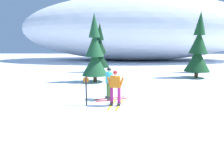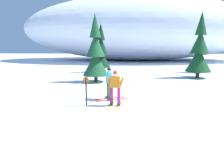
% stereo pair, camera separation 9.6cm
% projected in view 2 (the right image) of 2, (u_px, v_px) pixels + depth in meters
% --- Properties ---
extents(ground_plane, '(120.00, 120.00, 0.00)m').
position_uv_depth(ground_plane, '(130.00, 103.00, 10.09)').
color(ground_plane, white).
extents(skier_cyan_jacket, '(1.76, 1.09, 1.71)m').
position_uv_depth(skier_cyan_jacket, '(109.00, 83.00, 10.51)').
color(skier_cyan_jacket, red).
rests_on(skier_cyan_jacket, ground).
extents(skier_orange_jacket, '(0.83, 1.82, 1.70)m').
position_uv_depth(skier_orange_jacket, '(115.00, 87.00, 9.44)').
color(skier_orange_jacket, gold).
rests_on(skier_orange_jacket, ground).
extents(pine_tree_far_left, '(1.99, 1.99, 5.15)m').
position_uv_depth(pine_tree_far_left, '(101.00, 52.00, 21.32)').
color(pine_tree_far_left, '#47301E').
rests_on(pine_tree_far_left, ground).
extents(pine_tree_center_left, '(2.02, 2.02, 5.23)m').
position_uv_depth(pine_tree_center_left, '(96.00, 54.00, 15.49)').
color(pine_tree_center_left, '#47301E').
rests_on(pine_tree_center_left, ground).
extents(pine_tree_center_right, '(2.19, 2.19, 5.68)m').
position_uv_depth(pine_tree_center_right, '(199.00, 51.00, 17.42)').
color(pine_tree_center_right, '#47301E').
rests_on(pine_tree_center_right, ground).
extents(pine_tree_far_right, '(1.53, 1.53, 3.96)m').
position_uv_depth(pine_tree_far_right, '(198.00, 57.00, 20.96)').
color(pine_tree_far_right, '#47301E').
rests_on(pine_tree_far_right, ground).
extents(snow_ridge_background, '(43.73, 21.89, 11.72)m').
position_uv_depth(snow_ridge_background, '(139.00, 29.00, 38.23)').
color(snow_ridge_background, white).
rests_on(snow_ridge_background, ground).
extents(trail_marker_post, '(0.28, 0.07, 1.38)m').
position_uv_depth(trail_marker_post, '(86.00, 89.00, 9.53)').
color(trail_marker_post, black).
rests_on(trail_marker_post, ground).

